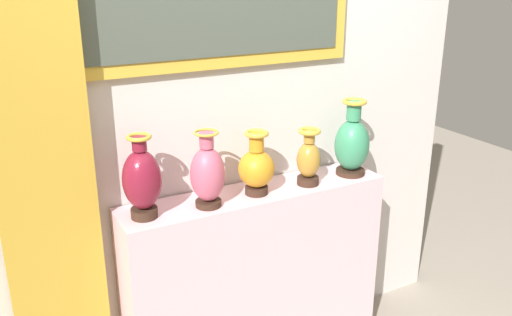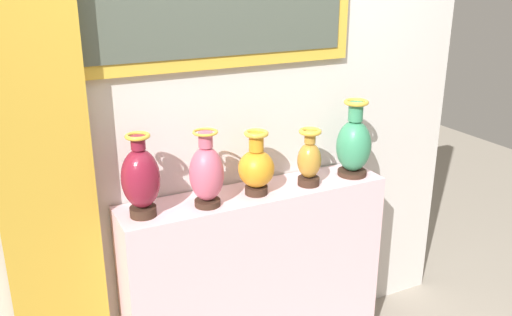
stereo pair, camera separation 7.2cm
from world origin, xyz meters
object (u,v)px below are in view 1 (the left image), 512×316
at_px(vase_burgundy, 142,180).
at_px(vase_ochre, 309,159).
at_px(vase_amber, 256,167).
at_px(vase_rose, 208,174).
at_px(vase_jade, 352,143).

height_order(vase_burgundy, vase_ochre, vase_burgundy).
bearing_deg(vase_ochre, vase_amber, 176.84).
bearing_deg(vase_rose, vase_jade, 1.40).
bearing_deg(vase_ochre, vase_jade, 2.79).
relative_size(vase_rose, vase_amber, 1.14).
bearing_deg(vase_amber, vase_ochre, -3.16).
xyz_separation_m(vase_rose, vase_ochre, (0.56, 0.01, -0.03)).
distance_m(vase_rose, vase_jade, 0.84).
xyz_separation_m(vase_amber, vase_ochre, (0.29, -0.02, -0.00)).
height_order(vase_rose, vase_jade, vase_jade).
height_order(vase_burgundy, vase_jade, vase_jade).
xyz_separation_m(vase_amber, vase_jade, (0.58, -0.00, 0.03)).
relative_size(vase_amber, vase_ochre, 1.08).
distance_m(vase_amber, vase_jade, 0.58).
height_order(vase_amber, vase_jade, vase_jade).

